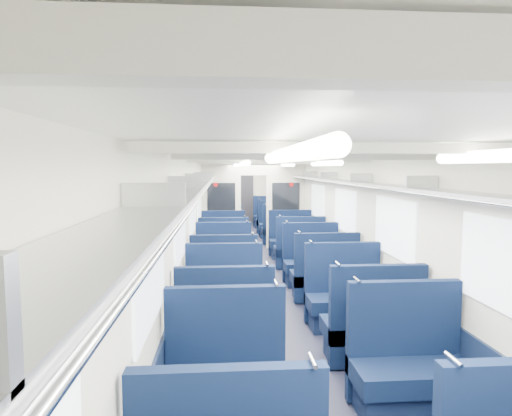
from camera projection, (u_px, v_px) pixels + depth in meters
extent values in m
cube|color=black|center=(266.00, 280.00, 8.63)|extent=(2.80, 18.00, 0.01)
cube|color=silver|center=(266.00, 160.00, 8.42)|extent=(2.80, 18.00, 0.01)
cube|color=beige|center=(194.00, 222.00, 8.42)|extent=(0.02, 18.00, 2.35)
cube|color=black|center=(195.00, 264.00, 8.49)|extent=(0.03, 17.90, 0.70)
cube|color=beige|center=(337.00, 220.00, 8.63)|extent=(0.02, 18.00, 2.35)
cube|color=black|center=(336.00, 262.00, 8.71)|extent=(0.03, 17.90, 0.70)
cube|color=beige|center=(244.00, 194.00, 17.46)|extent=(2.80, 0.02, 2.35)
cube|color=#B2B5BA|center=(203.00, 180.00, 8.36)|extent=(0.34, 17.40, 0.04)
cylinder|color=silver|center=(212.00, 181.00, 8.37)|extent=(0.02, 17.40, 0.02)
cube|color=#B2B5BA|center=(154.00, 195.00, 2.39)|extent=(0.34, 0.03, 0.14)
cube|color=#B2B5BA|center=(185.00, 183.00, 4.38)|extent=(0.34, 0.03, 0.14)
cube|color=#B2B5BA|center=(197.00, 178.00, 6.37)|extent=(0.34, 0.03, 0.14)
cube|color=#B2B5BA|center=(203.00, 176.00, 8.35)|extent=(0.34, 0.03, 0.14)
cube|color=#B2B5BA|center=(206.00, 174.00, 10.34)|extent=(0.34, 0.03, 0.14)
cube|color=#B2B5BA|center=(209.00, 173.00, 12.32)|extent=(0.34, 0.03, 0.14)
cube|color=#B2B5BA|center=(211.00, 172.00, 14.31)|extent=(0.34, 0.03, 0.14)
cube|color=#B2B5BA|center=(212.00, 172.00, 16.30)|extent=(0.34, 0.03, 0.14)
cube|color=#B2B5BA|center=(329.00, 180.00, 8.55)|extent=(0.34, 17.40, 0.04)
cylinder|color=silver|center=(320.00, 181.00, 8.53)|extent=(0.02, 17.40, 0.02)
cube|color=#B2B5BA|center=(422.00, 182.00, 4.57)|extent=(0.34, 0.03, 0.14)
cube|color=#B2B5BA|center=(361.00, 178.00, 6.55)|extent=(0.34, 0.03, 0.14)
cube|color=#B2B5BA|center=(329.00, 176.00, 8.54)|extent=(0.34, 0.03, 0.14)
cube|color=#B2B5BA|center=(309.00, 174.00, 10.52)|extent=(0.34, 0.03, 0.14)
cube|color=#B2B5BA|center=(295.00, 173.00, 12.51)|extent=(0.34, 0.03, 0.14)
cube|color=#B2B5BA|center=(285.00, 172.00, 14.50)|extent=(0.34, 0.03, 0.14)
cube|color=#B2B5BA|center=(277.00, 172.00, 16.48)|extent=(0.34, 0.03, 0.14)
cube|color=white|center=(151.00, 274.00, 3.23)|extent=(0.02, 1.30, 0.75)
cube|color=white|center=(180.00, 230.00, 5.52)|extent=(0.02, 1.30, 0.75)
cube|color=white|center=(192.00, 212.00, 7.80)|extent=(0.02, 1.30, 0.75)
cube|color=white|center=(199.00, 202.00, 10.08)|extent=(0.02, 1.30, 0.75)
cube|color=white|center=(204.00, 195.00, 12.87)|extent=(0.02, 1.30, 0.75)
cube|color=white|center=(207.00, 191.00, 15.15)|extent=(0.02, 1.30, 0.75)
cube|color=white|center=(508.00, 268.00, 3.45)|extent=(0.02, 1.30, 0.75)
cube|color=white|center=(394.00, 228.00, 5.73)|extent=(0.02, 1.30, 0.75)
cube|color=white|center=(345.00, 211.00, 8.01)|extent=(0.02, 1.30, 0.75)
cube|color=white|center=(318.00, 201.00, 10.30)|extent=(0.02, 1.30, 0.75)
cube|color=white|center=(297.00, 194.00, 13.08)|extent=(0.02, 1.30, 0.75)
cube|color=white|center=(286.00, 190.00, 15.36)|extent=(0.02, 1.30, 0.75)
cube|color=beige|center=(374.00, 148.00, 2.46)|extent=(2.70, 0.06, 0.06)
cube|color=beige|center=(306.00, 157.00, 4.45)|extent=(2.70, 0.06, 0.06)
cube|color=beige|center=(280.00, 160.00, 6.44)|extent=(2.70, 0.06, 0.06)
cube|color=beige|center=(266.00, 162.00, 8.42)|extent=(2.70, 0.06, 0.06)
cube|color=beige|center=(258.00, 163.00, 10.41)|extent=(2.70, 0.06, 0.06)
cube|color=beige|center=(252.00, 164.00, 12.39)|extent=(2.70, 0.06, 0.06)
cube|color=beige|center=(248.00, 164.00, 14.38)|extent=(2.70, 0.06, 0.06)
cube|color=beige|center=(245.00, 165.00, 16.36)|extent=(2.70, 0.06, 0.06)
cylinder|color=white|center=(290.00, 154.00, 1.93)|extent=(0.07, 1.60, 0.07)
cylinder|color=white|center=(244.00, 163.00, 5.90)|extent=(0.07, 1.60, 0.07)
cylinder|color=white|center=(236.00, 165.00, 9.38)|extent=(0.07, 1.60, 0.07)
cylinder|color=white|center=(232.00, 166.00, 13.84)|extent=(0.07, 1.60, 0.07)
cylinder|color=white|center=(325.00, 163.00, 5.99)|extent=(0.07, 1.60, 0.07)
cylinder|color=white|center=(287.00, 165.00, 9.46)|extent=(0.07, 1.60, 0.07)
cylinder|color=white|center=(266.00, 166.00, 13.93)|extent=(0.07, 1.60, 0.07)
cube|color=black|center=(244.00, 198.00, 17.42)|extent=(0.75, 0.06, 2.00)
cube|color=beige|center=(221.00, 206.00, 11.89)|extent=(1.05, 0.08, 2.35)
cube|color=black|center=(221.00, 198.00, 11.82)|extent=(0.76, 0.02, 0.80)
cylinder|color=#B40C11|center=(216.00, 185.00, 11.77)|extent=(0.12, 0.01, 0.12)
cube|color=beige|center=(285.00, 205.00, 12.02)|extent=(1.05, 0.08, 2.35)
cube|color=black|center=(286.00, 197.00, 11.95)|extent=(0.76, 0.02, 0.80)
cylinder|color=#B40C11|center=(291.00, 184.00, 11.93)|extent=(0.12, 0.01, 0.12)
cube|color=beige|center=(254.00, 169.00, 11.86)|extent=(0.70, 0.08, 0.35)
cylinder|color=silver|center=(312.00, 361.00, 2.34)|extent=(0.02, 0.16, 0.02)
cylinder|color=silver|center=(453.00, 359.00, 2.35)|extent=(0.02, 0.16, 0.02)
cube|color=#0B1937|center=(226.00, 385.00, 3.73)|extent=(1.07, 0.56, 0.18)
cube|color=black|center=(226.00, 411.00, 3.75)|extent=(0.98, 0.45, 0.27)
cube|color=#0B1937|center=(226.00, 348.00, 3.93)|extent=(1.07, 0.10, 1.14)
cylinder|color=silver|center=(276.00, 283.00, 3.91)|extent=(0.02, 0.16, 0.02)
cube|color=#0B1937|center=(413.00, 374.00, 3.91)|extent=(1.07, 0.56, 0.18)
cube|color=black|center=(412.00, 399.00, 3.94)|extent=(0.98, 0.45, 0.27)
cube|color=#0B1937|center=(403.00, 340.00, 4.12)|extent=(1.07, 0.10, 1.14)
cylinder|color=silver|center=(357.00, 280.00, 4.03)|extent=(0.02, 0.16, 0.02)
cube|color=#0B1937|center=(225.00, 331.00, 4.96)|extent=(1.07, 0.56, 0.18)
cube|color=black|center=(225.00, 350.00, 4.98)|extent=(0.98, 0.45, 0.27)
cube|color=#0B1937|center=(225.00, 319.00, 4.71)|extent=(1.07, 0.10, 1.14)
cylinder|color=silver|center=(267.00, 264.00, 4.69)|extent=(0.02, 0.16, 0.02)
cube|color=#0B1937|center=(370.00, 328.00, 5.04)|extent=(1.07, 0.56, 0.18)
cube|color=black|center=(370.00, 348.00, 5.06)|extent=(0.98, 0.45, 0.27)
cube|color=#0B1937|center=(378.00, 316.00, 4.79)|extent=(1.07, 0.10, 1.14)
cylinder|color=silver|center=(338.00, 264.00, 4.70)|extent=(0.02, 0.16, 0.02)
cube|color=#0B1937|center=(224.00, 304.00, 5.94)|extent=(1.07, 0.56, 0.18)
cube|color=black|center=(225.00, 320.00, 5.96)|extent=(0.98, 0.45, 0.27)
cube|color=#0B1937|center=(224.00, 283.00, 6.15)|extent=(1.07, 0.10, 1.14)
cylinder|color=silver|center=(256.00, 241.00, 6.13)|extent=(0.02, 0.16, 0.02)
cube|color=#0B1937|center=(346.00, 302.00, 6.01)|extent=(1.07, 0.56, 0.18)
cube|color=black|center=(346.00, 319.00, 6.03)|extent=(0.98, 0.45, 0.27)
cube|color=#0B1937|center=(342.00, 282.00, 6.22)|extent=(1.07, 0.10, 1.14)
cylinder|color=silver|center=(311.00, 241.00, 6.13)|extent=(0.02, 0.16, 0.02)
cube|color=#0B1937|center=(224.00, 281.00, 7.17)|extent=(1.07, 0.56, 0.18)
cube|color=black|center=(224.00, 294.00, 7.19)|extent=(0.98, 0.45, 0.27)
cube|color=#0B1937|center=(224.00, 271.00, 6.92)|extent=(1.07, 0.10, 1.14)
cylinder|color=silver|center=(253.00, 233.00, 6.90)|extent=(0.02, 0.16, 0.02)
cube|color=#0B1937|center=(323.00, 278.00, 7.36)|extent=(1.07, 0.56, 0.18)
cube|color=black|center=(323.00, 291.00, 7.38)|extent=(0.98, 0.45, 0.27)
cube|color=#0B1937|center=(327.00, 268.00, 7.12)|extent=(1.07, 0.10, 1.14)
cylinder|color=silver|center=(299.00, 232.00, 7.03)|extent=(0.02, 0.16, 0.02)
cube|color=#0B1937|center=(224.00, 265.00, 8.31)|extent=(1.07, 0.56, 0.18)
cube|color=black|center=(224.00, 277.00, 8.33)|extent=(0.98, 0.45, 0.27)
cube|color=#0B1937|center=(224.00, 251.00, 8.51)|extent=(1.07, 0.10, 1.14)
cylinder|color=silver|center=(247.00, 221.00, 8.49)|extent=(0.02, 0.16, 0.02)
cube|color=#0B1937|center=(312.00, 266.00, 8.25)|extent=(1.07, 0.56, 0.18)
cube|color=black|center=(312.00, 278.00, 8.27)|extent=(0.98, 0.45, 0.27)
cube|color=#0B1937|center=(310.00, 252.00, 8.46)|extent=(1.07, 0.10, 1.14)
cylinder|color=silver|center=(287.00, 222.00, 8.37)|extent=(0.02, 0.16, 0.02)
cube|color=#0B1937|center=(224.00, 252.00, 9.56)|extent=(1.07, 0.56, 0.18)
cube|color=black|center=(224.00, 263.00, 9.59)|extent=(0.98, 0.45, 0.27)
cube|color=#0B1937|center=(224.00, 244.00, 9.32)|extent=(1.07, 0.10, 1.14)
cylinder|color=silver|center=(245.00, 216.00, 9.30)|extent=(0.02, 0.16, 0.02)
cube|color=#0B1937|center=(299.00, 251.00, 9.73)|extent=(1.07, 0.56, 0.18)
cube|color=black|center=(299.00, 261.00, 9.75)|extent=(0.98, 0.45, 0.27)
cube|color=#0B1937|center=(301.00, 243.00, 9.49)|extent=(1.07, 0.10, 1.14)
cylinder|color=silver|center=(280.00, 216.00, 9.40)|extent=(0.02, 0.16, 0.02)
cube|color=#0B1937|center=(223.00, 244.00, 10.59)|extent=(1.07, 0.56, 0.18)
cube|color=black|center=(223.00, 254.00, 10.61)|extent=(0.98, 0.45, 0.27)
cube|color=#0B1937|center=(223.00, 234.00, 10.80)|extent=(1.07, 0.10, 1.14)
cylinder|color=silver|center=(242.00, 210.00, 10.78)|extent=(0.02, 0.16, 0.02)
cube|color=#0B1937|center=(291.00, 243.00, 10.76)|extent=(1.07, 0.56, 0.18)
cube|color=black|center=(291.00, 252.00, 10.78)|extent=(0.98, 0.45, 0.27)
cube|color=#0B1937|center=(290.00, 233.00, 10.96)|extent=(1.07, 0.10, 1.14)
cylinder|color=silver|center=(272.00, 209.00, 10.88)|extent=(0.02, 0.16, 0.02)
cube|color=#0B1937|center=(223.00, 232.00, 12.62)|extent=(1.07, 0.56, 0.18)
cube|color=black|center=(223.00, 240.00, 12.64)|extent=(0.98, 0.45, 0.27)
cube|color=#0B1937|center=(223.00, 225.00, 12.38)|extent=(1.07, 0.10, 1.14)
cylinder|color=silver|center=(239.00, 204.00, 12.36)|extent=(0.02, 0.16, 0.02)
cube|color=#0B1937|center=(280.00, 231.00, 12.84)|extent=(1.07, 0.56, 0.18)
cube|color=black|center=(280.00, 239.00, 12.86)|extent=(0.98, 0.45, 0.27)
cube|color=#0B1937|center=(281.00, 224.00, 12.59)|extent=(1.07, 0.10, 1.14)
cylinder|color=silver|center=(266.00, 204.00, 12.50)|extent=(0.02, 0.16, 0.02)
cube|color=#0B1937|center=(223.00, 227.00, 13.76)|extent=(1.07, 0.56, 0.18)
cube|color=black|center=(223.00, 234.00, 13.78)|extent=(0.98, 0.45, 0.27)
cube|color=#0B1937|center=(223.00, 219.00, 13.97)|extent=(1.07, 0.10, 1.14)
cylinder|color=silver|center=(237.00, 200.00, 13.95)|extent=(0.02, 0.16, 0.02)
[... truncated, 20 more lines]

